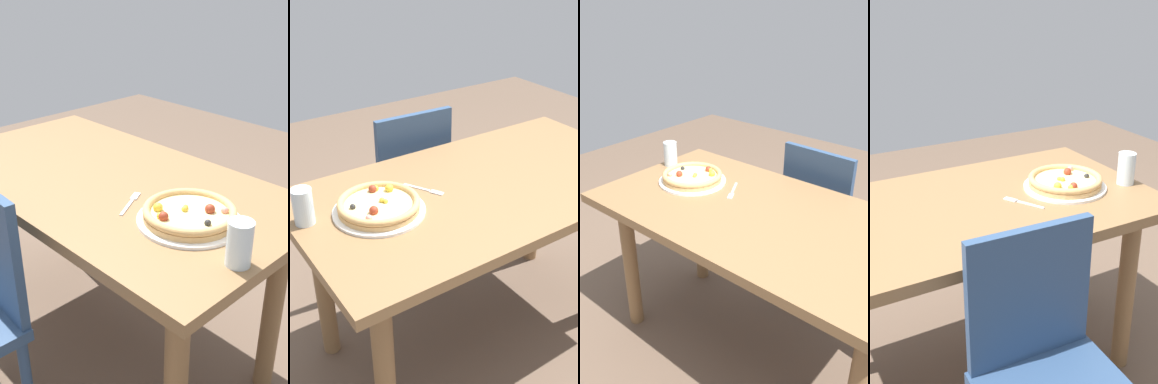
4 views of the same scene
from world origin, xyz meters
TOP-DOWN VIEW (x-y plane):
  - ground_plane at (0.00, 0.00)m, footprint 6.00×6.00m
  - dining_table at (0.00, 0.00)m, footprint 1.44×0.77m
  - chair_near at (0.00, -0.60)m, footprint 0.42×0.42m
  - plate at (0.43, -0.04)m, footprint 0.32×0.32m
  - pizza at (0.43, -0.04)m, footprint 0.28×0.28m
  - fork at (0.21, -0.07)m, footprint 0.09×0.15m
  - drinking_glass at (0.66, -0.11)m, footprint 0.07×0.07m

SIDE VIEW (x-z plane):
  - ground_plane at x=0.00m, z-range 0.00..0.00m
  - chair_near at x=0.00m, z-range 0.05..0.93m
  - dining_table at x=0.00m, z-range 0.27..1.02m
  - fork at x=0.21m, z-range 0.75..0.76m
  - plate at x=0.43m, z-range 0.75..0.76m
  - pizza at x=0.43m, z-range 0.76..0.81m
  - drinking_glass at x=0.66m, z-range 0.75..0.88m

